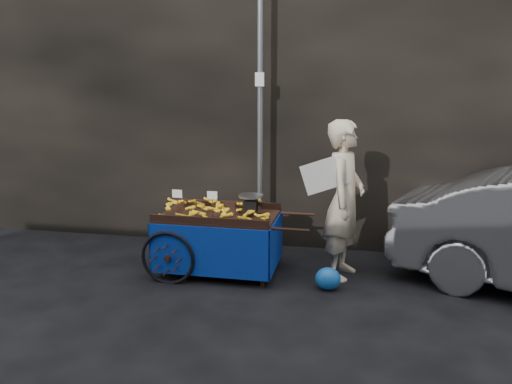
# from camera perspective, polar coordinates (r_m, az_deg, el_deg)

# --- Properties ---
(ground) EXTENTS (80.00, 80.00, 0.00)m
(ground) POSITION_cam_1_polar(r_m,az_deg,el_deg) (6.07, -4.70, -10.50)
(ground) COLOR black
(ground) RESTS_ON ground
(building_wall) EXTENTS (13.50, 2.00, 5.00)m
(building_wall) POSITION_cam_1_polar(r_m,az_deg,el_deg) (8.06, 2.93, 13.39)
(building_wall) COLOR black
(building_wall) RESTS_ON ground
(street_pole) EXTENTS (0.12, 0.10, 4.00)m
(street_pole) POSITION_cam_1_polar(r_m,az_deg,el_deg) (6.80, 0.49, 9.43)
(street_pole) COLOR slate
(street_pole) RESTS_ON ground
(banana_cart) EXTENTS (2.01, 1.02, 1.09)m
(banana_cart) POSITION_cam_1_polar(r_m,az_deg,el_deg) (6.27, -4.72, -3.26)
(banana_cart) COLOR black
(banana_cart) RESTS_ON ground
(vendor) EXTENTS (0.84, 0.79, 1.94)m
(vendor) POSITION_cam_1_polar(r_m,az_deg,el_deg) (6.13, 10.07, -0.89)
(vendor) COLOR #C9B495
(vendor) RESTS_ON ground
(plastic_bag) EXTENTS (0.30, 0.24, 0.27)m
(plastic_bag) POSITION_cam_1_polar(r_m,az_deg,el_deg) (5.93, 8.23, -9.78)
(plastic_bag) COLOR #1759B0
(plastic_bag) RESTS_ON ground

